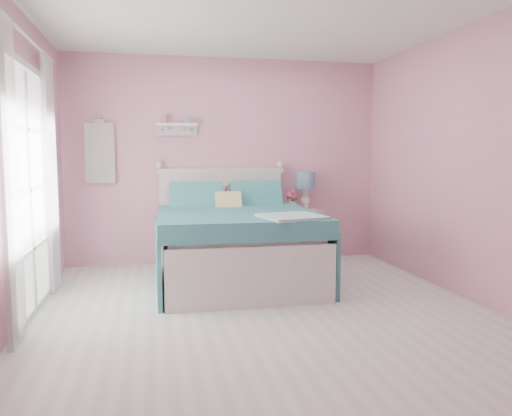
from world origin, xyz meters
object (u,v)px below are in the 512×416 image
object	(u,v)px
bed	(234,244)
table_lamp	(305,183)
vase	(292,204)
teacup	(301,208)
nightstand	(301,236)

from	to	relation	value
bed	table_lamp	world-z (taller)	bed
vase	teacup	distance (m)	0.17
bed	vase	size ratio (longest dim) A/B	14.10
bed	teacup	size ratio (longest dim) A/B	21.37
bed	nightstand	distance (m)	1.29
bed	vase	world-z (taller)	bed
table_lamp	teacup	bearing A→B (deg)	-123.79
nightstand	vase	xyz separation A→B (m)	(-0.11, 0.03, 0.41)
nightstand	table_lamp	world-z (taller)	table_lamp
teacup	vase	bearing A→B (deg)	114.59
bed	teacup	bearing A→B (deg)	35.99
bed	nightstand	xyz separation A→B (m)	(1.01, 0.80, -0.07)
bed	teacup	distance (m)	1.22
teacup	nightstand	bearing A→B (deg)	68.24
table_lamp	vase	bearing A→B (deg)	-172.24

